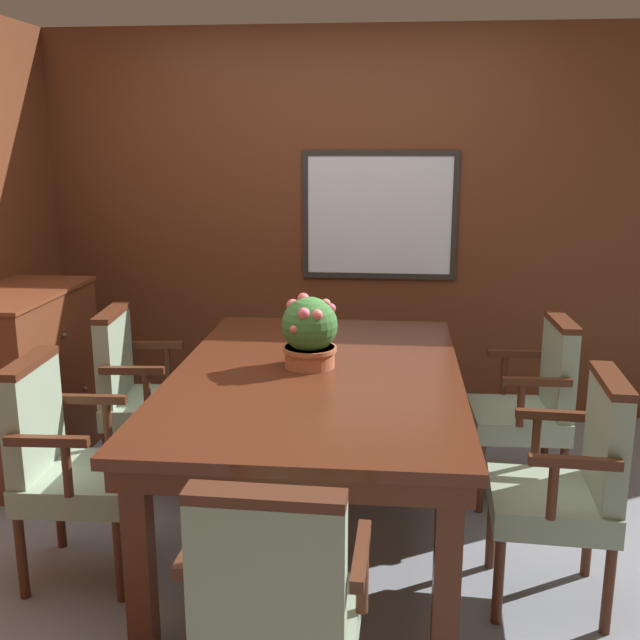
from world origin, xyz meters
The scene contains 10 objects.
ground_plane centered at (0.00, 0.00, 0.00)m, with size 14.00×14.00×0.00m, color gray.
wall_back centered at (0.00, 1.71, 1.23)m, with size 7.20×0.08×2.45m.
dining_table centered at (0.07, 0.06, 0.68)m, with size 1.27×1.99×0.77m.
chair_left_near centered at (-0.91, -0.39, 0.51)m, with size 0.47×0.51×0.93m.
chair_left_far centered at (-0.90, 0.48, 0.51)m, with size 0.49×0.52×0.93m.
chair_head_near centered at (0.10, -1.31, 0.51)m, with size 0.50×0.47×0.93m.
chair_right_far centered at (1.10, 0.50, 0.51)m, with size 0.47×0.50×0.93m.
chair_right_near centered at (1.09, -0.40, 0.51)m, with size 0.48×0.51×0.93m.
potted_plant centered at (0.03, 0.13, 0.93)m, with size 0.25×0.27×0.34m.
sideboard_cabinet centered at (-1.58, 0.59, 0.50)m, with size 0.51×0.96×0.99m.
Camera 1 is at (0.40, -3.09, 1.77)m, focal length 42.00 mm.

